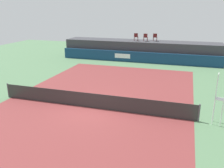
# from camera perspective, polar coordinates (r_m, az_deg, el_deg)

# --- Properties ---
(ground_plane) EXTENTS (48.00, 48.00, 0.00)m
(ground_plane) POSITION_cam_1_polar(r_m,az_deg,el_deg) (17.63, -1.03, -1.96)
(ground_plane) COLOR #4C704C
(court_inner) EXTENTS (12.00, 22.00, 0.00)m
(court_inner) POSITION_cam_1_polar(r_m,az_deg,el_deg) (15.01, -4.67, -5.63)
(court_inner) COLOR maroon
(court_inner) RESTS_ON ground
(sponsor_wall) EXTENTS (18.00, 0.22, 1.20)m
(sponsor_wall) POSITION_cam_1_polar(r_m,az_deg,el_deg) (27.29, 5.96, 6.35)
(sponsor_wall) COLOR navy
(sponsor_wall) RESTS_ON ground
(spectator_platform) EXTENTS (18.00, 2.80, 2.20)m
(spectator_platform) POSITION_cam_1_polar(r_m,az_deg,el_deg) (28.94, 6.74, 7.98)
(spectator_platform) COLOR #38383D
(spectator_platform) RESTS_ON ground
(spectator_chair_far_left) EXTENTS (0.45, 0.45, 0.89)m
(spectator_chair_far_left) POSITION_cam_1_polar(r_m,az_deg,el_deg) (28.56, 5.73, 11.11)
(spectator_chair_far_left) COLOR #561919
(spectator_chair_far_left) RESTS_ON spectator_platform
(spectator_chair_left) EXTENTS (0.46, 0.46, 0.89)m
(spectator_chair_left) POSITION_cam_1_polar(r_m,az_deg,el_deg) (28.28, 7.96, 10.97)
(spectator_chair_left) COLOR #561919
(spectator_chair_left) RESTS_ON spectator_platform
(spectator_chair_center) EXTENTS (0.46, 0.46, 0.89)m
(spectator_chair_center) POSITION_cam_1_polar(r_m,az_deg,el_deg) (28.57, 10.18, 10.93)
(spectator_chair_center) COLOR #561919
(spectator_chair_center) RESTS_ON spectator_platform
(umpire_chair) EXTENTS (0.52, 0.52, 2.76)m
(umpire_chair) POSITION_cam_1_polar(r_m,az_deg,el_deg) (13.59, 23.79, -2.51)
(umpire_chair) COLOR white
(umpire_chair) RESTS_ON ground
(tennis_net) EXTENTS (12.40, 0.02, 0.95)m
(tennis_net) POSITION_cam_1_polar(r_m,az_deg,el_deg) (14.83, -4.71, -3.95)
(tennis_net) COLOR #2D2D2D
(tennis_net) RESTS_ON ground
(net_post_near) EXTENTS (0.10, 0.10, 1.00)m
(net_post_near) POSITION_cam_1_polar(r_m,az_deg,el_deg) (17.98, -23.37, -1.38)
(net_post_near) COLOR #4C4C51
(net_post_near) RESTS_ON ground
(net_post_far) EXTENTS (0.10, 0.10, 1.00)m
(net_post_far) POSITION_cam_1_polar(r_m,az_deg,el_deg) (13.88, 19.92, -6.46)
(net_post_far) COLOR #4C4C51
(net_post_far) RESTS_ON ground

